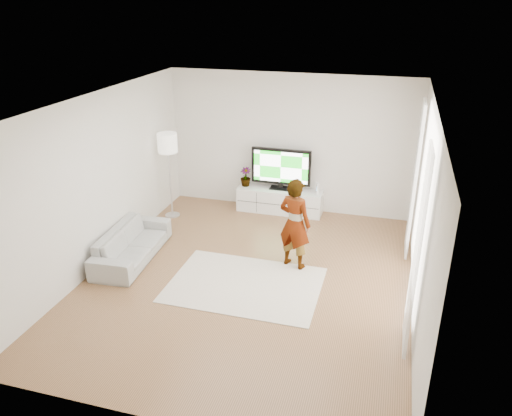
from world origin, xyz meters
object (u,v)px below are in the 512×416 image
(media_console, at_px, (280,200))
(sofa, at_px, (132,244))
(floor_lamp, at_px, (168,147))
(player, at_px, (295,224))
(television, at_px, (281,167))
(rug, at_px, (245,284))

(media_console, height_order, sofa, sofa)
(media_console, xyz_separation_m, floor_lamp, (-2.07, -0.81, 1.21))
(media_console, distance_m, floor_lamp, 2.53)
(media_console, bearing_deg, floor_lamp, -158.59)
(player, relative_size, floor_lamp, 0.89)
(player, height_order, floor_lamp, floor_lamp)
(television, height_order, floor_lamp, floor_lamp)
(media_console, distance_m, rug, 2.95)
(television, xyz_separation_m, player, (0.74, -2.17, -0.17))
(television, distance_m, player, 2.30)
(media_console, relative_size, sofa, 0.95)
(media_console, height_order, rug, media_console)
(television, bearing_deg, sofa, -126.48)
(rug, xyz_separation_m, floor_lamp, (-2.20, 2.13, 1.45))
(television, bearing_deg, media_console, -90.00)
(media_console, xyz_separation_m, sofa, (-1.97, -2.63, 0.02))
(rug, relative_size, floor_lamp, 1.35)
(player, xyz_separation_m, sofa, (-2.71, -0.49, -0.51))
(media_console, height_order, floor_lamp, floor_lamp)
(media_console, relative_size, television, 1.44)
(television, height_order, player, player)
(television, distance_m, sofa, 3.38)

